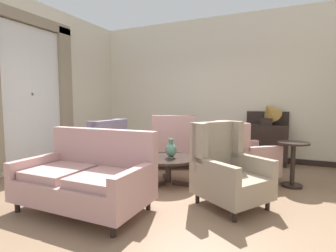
# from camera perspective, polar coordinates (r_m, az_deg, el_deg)

# --- Properties ---
(ground) EXTENTS (8.47, 8.47, 0.00)m
(ground) POSITION_cam_1_polar(r_m,az_deg,el_deg) (3.97, -1.54, -14.60)
(ground) COLOR #896B51
(wall_back) EXTENTS (6.21, 0.08, 3.37)m
(wall_back) POSITION_cam_1_polar(r_m,az_deg,el_deg) (6.47, 9.81, 8.15)
(wall_back) COLOR beige
(wall_back) RESTS_ON ground
(wall_left) EXTENTS (0.08, 4.06, 3.37)m
(wall_left) POSITION_cam_1_polar(r_m,az_deg,el_deg) (6.30, -23.61, 7.87)
(wall_left) COLOR beige
(wall_left) RESTS_ON ground
(baseboard_back) EXTENTS (6.05, 0.03, 0.12)m
(baseboard_back) POSITION_cam_1_polar(r_m,az_deg,el_deg) (6.54, 9.47, -6.18)
(baseboard_back) COLOR black
(baseboard_back) RESTS_ON ground
(window_with_curtains) EXTENTS (0.12, 1.96, 2.91)m
(window_with_curtains) POSITION_cam_1_polar(r_m,az_deg,el_deg) (5.81, -27.72, 7.81)
(window_with_curtains) COLOR silver
(coffee_table) EXTENTS (0.93, 0.93, 0.45)m
(coffee_table) POSITION_cam_1_polar(r_m,az_deg,el_deg) (4.29, 0.05, -7.91)
(coffee_table) COLOR black
(coffee_table) RESTS_ON ground
(porcelain_vase) EXTENTS (0.19, 0.19, 0.31)m
(porcelain_vase) POSITION_cam_1_polar(r_m,az_deg,el_deg) (4.22, 0.67, -5.21)
(porcelain_vase) COLOR #4C7A66
(porcelain_vase) RESTS_ON coffee_table
(settee) EXTENTS (1.63, 0.90, 0.99)m
(settee) POSITION_cam_1_polar(r_m,az_deg,el_deg) (3.47, -17.49, -10.85)
(settee) COLOR tan
(settee) RESTS_ON ground
(armchair_foreground_right) EXTENTS (1.13, 1.12, 1.03)m
(armchair_foreground_right) POSITION_cam_1_polar(r_m,az_deg,el_deg) (4.55, 16.01, -6.51)
(armchair_foreground_right) COLOR tan
(armchair_foreground_right) RESTS_ON ground
(armchair_near_window) EXTENTS (1.10, 1.07, 1.08)m
(armchair_near_window) POSITION_cam_1_polar(r_m,az_deg,el_deg) (3.53, 12.79, -9.54)
(armchair_near_window) COLOR gray
(armchair_near_window) RESTS_ON ground
(armchair_beside_settee) EXTENTS (0.91, 0.82, 1.04)m
(armchair_beside_settee) POSITION_cam_1_polar(r_m,az_deg,el_deg) (4.91, -14.89, -5.70)
(armchair_beside_settee) COLOR slate
(armchair_beside_settee) RESTS_ON ground
(armchair_back_corner) EXTENTS (1.12, 1.10, 1.09)m
(armchair_back_corner) POSITION_cam_1_polar(r_m,az_deg,el_deg) (5.40, 1.25, -4.29)
(armchair_back_corner) COLOR tan
(armchair_back_corner) RESTS_ON ground
(side_table) EXTENTS (0.48, 0.48, 0.72)m
(side_table) POSITION_cam_1_polar(r_m,az_deg,el_deg) (4.60, 25.80, -6.78)
(side_table) COLOR black
(side_table) RESTS_ON ground
(sideboard) EXTENTS (0.88, 0.43, 1.14)m
(sideboard) POSITION_cam_1_polar(r_m,az_deg,el_deg) (6.03, 20.76, -3.19)
(sideboard) COLOR black
(sideboard) RESTS_ON ground
(gramophone) EXTENTS (0.57, 0.63, 0.58)m
(gramophone) POSITION_cam_1_polar(r_m,az_deg,el_deg) (5.88, 21.41, 2.97)
(gramophone) COLOR black
(gramophone) RESTS_ON sideboard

